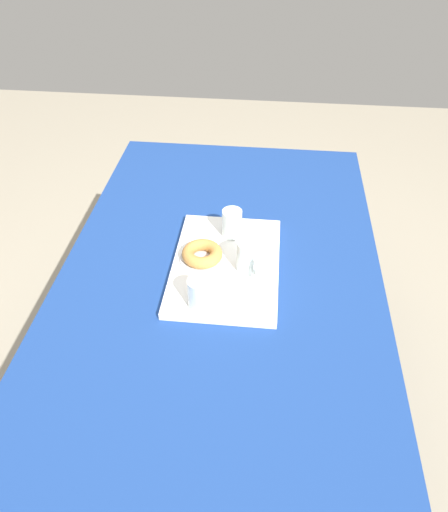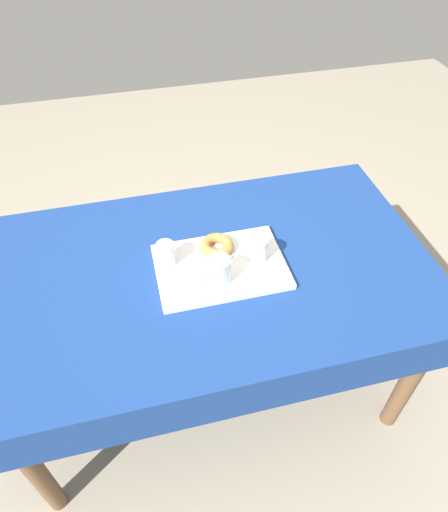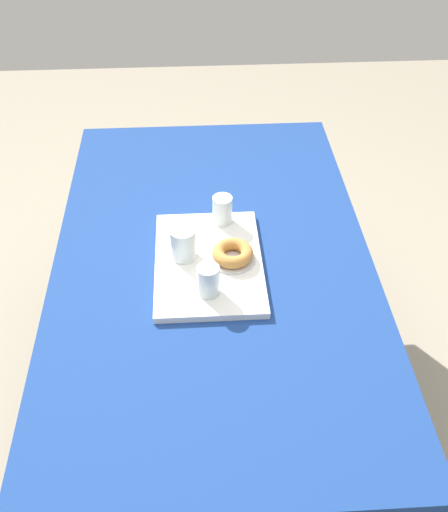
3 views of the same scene
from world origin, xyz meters
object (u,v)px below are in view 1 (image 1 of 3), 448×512
Objects in this scene: donut_plate_left at (202,259)px; sugar_donut_left at (202,254)px; water_glass_near at (200,294)px; water_glass_far at (232,225)px; dining_table at (220,297)px; serving_tray at (226,265)px; tea_mug_left at (250,257)px.

donut_plate_left is 0.02m from sugar_donut_left.
sugar_donut_left is at bearing 5.98° from water_glass_near.
water_glass_near is 0.31m from water_glass_far.
serving_tray reaches higher than dining_table.
serving_tray is 3.97× the size of tea_mug_left.
sugar_donut_left is at bearing 54.83° from dining_table.
serving_tray is 0.09m from tea_mug_left.
tea_mug_left is 0.14m from sugar_donut_left.
donut_plate_left is (0.04, 0.05, 0.11)m from dining_table.
donut_plate_left is at bearing 87.28° from serving_tray.
water_glass_near is 1.00× the size of water_glass_far.
donut_plate_left is at bearing 0.00° from sugar_donut_left.
serving_tray is at bearing 177.82° from water_glass_far.
dining_table is 0.20m from water_glass_near.
water_glass_far is at bearing -10.17° from water_glass_near.
tea_mug_left reaches higher than serving_tray.
sugar_donut_left is at bearing 0.00° from donut_plate_left.
water_glass_far is at bearing -30.02° from donut_plate_left.
serving_tray is at bearing 72.93° from tea_mug_left.
dining_table is 13.30× the size of sugar_donut_left.
serving_tray is at bearing -92.72° from sugar_donut_left.
donut_plate_left reaches higher than dining_table.
water_glass_far is 0.15m from sugar_donut_left.
water_glass_near and water_glass_far have the same top height.
water_glass_near reaches higher than dining_table.
water_glass_far is 0.68× the size of donut_plate_left.
donut_plate_left reaches higher than serving_tray.
water_glass_far is (0.31, -0.05, -0.00)m from water_glass_near.
serving_tray is 3.39× the size of donut_plate_left.
dining_table is at bearing 99.43° from tea_mug_left.
sugar_donut_left reaches higher than donut_plate_left.
donut_plate_left is at bearing 54.83° from dining_table.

